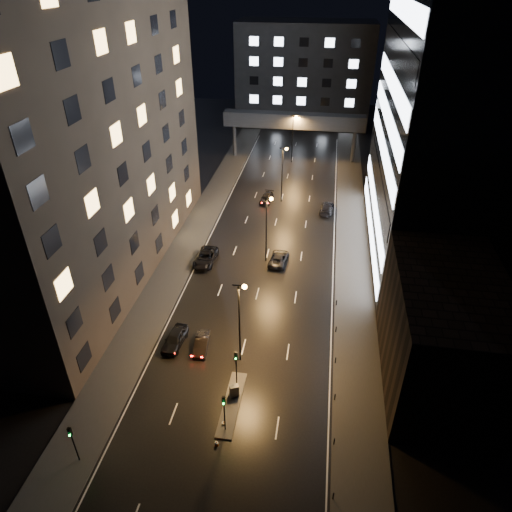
# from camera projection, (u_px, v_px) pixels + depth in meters

# --- Properties ---
(ground) EXTENTS (160.00, 160.00, 0.00)m
(ground) POSITION_uv_depth(u_px,v_px,m) (276.00, 222.00, 76.23)
(ground) COLOR black
(ground) RESTS_ON ground
(sidewalk_left) EXTENTS (5.00, 110.00, 0.15)m
(sidewalk_left) POSITION_uv_depth(u_px,v_px,m) (195.00, 230.00, 73.68)
(sidewalk_left) COLOR #383533
(sidewalk_left) RESTS_ON ground
(sidewalk_right) EXTENTS (5.00, 110.00, 0.15)m
(sidewalk_right) POSITION_uv_depth(u_px,v_px,m) (352.00, 243.00, 70.36)
(sidewalk_right) COLOR #383533
(sidewalk_right) RESTS_ON ground
(building_left) EXTENTS (15.00, 48.00, 40.00)m
(building_left) POSITION_uv_depth(u_px,v_px,m) (79.00, 124.00, 55.14)
(building_left) COLOR #2D2319
(building_left) RESTS_ON ground
(building_right_low) EXTENTS (10.00, 18.00, 12.00)m
(building_right_low) POSITION_uv_depth(u_px,v_px,m) (442.00, 332.00, 44.53)
(building_right_low) COLOR black
(building_right_low) RESTS_ON ground
(building_right_glass) EXTENTS (20.00, 36.00, 45.00)m
(building_right_glass) POSITION_uv_depth(u_px,v_px,m) (473.00, 94.00, 57.48)
(building_right_glass) COLOR black
(building_right_glass) RESTS_ON ground
(building_far) EXTENTS (34.00, 14.00, 25.00)m
(building_far) POSITION_uv_depth(u_px,v_px,m) (304.00, 74.00, 117.81)
(building_far) COLOR #333335
(building_far) RESTS_ON ground
(skybridge) EXTENTS (30.00, 3.00, 10.00)m
(skybridge) POSITION_uv_depth(u_px,v_px,m) (294.00, 121.00, 96.73)
(skybridge) COLOR #333335
(skybridge) RESTS_ON ground
(median_island) EXTENTS (1.60, 8.00, 0.15)m
(median_island) POSITION_uv_depth(u_px,v_px,m) (232.00, 404.00, 44.50)
(median_island) COLOR #383533
(median_island) RESTS_ON ground
(traffic_signal_near) EXTENTS (0.28, 0.34, 4.40)m
(traffic_signal_near) POSITION_uv_depth(u_px,v_px,m) (236.00, 363.00, 44.96)
(traffic_signal_near) COLOR black
(traffic_signal_near) RESTS_ON median_island
(traffic_signal_far) EXTENTS (0.28, 0.34, 4.40)m
(traffic_signal_far) POSITION_uv_depth(u_px,v_px,m) (224.00, 408.00, 40.38)
(traffic_signal_far) COLOR black
(traffic_signal_far) RESTS_ON median_island
(traffic_signal_corner) EXTENTS (0.28, 0.34, 4.40)m
(traffic_signal_corner) POSITION_uv_depth(u_px,v_px,m) (72.00, 440.00, 37.86)
(traffic_signal_corner) COLOR black
(traffic_signal_corner) RESTS_ON ground
(bollard_row) EXTENTS (0.12, 25.12, 0.90)m
(bollard_row) POSITION_uv_depth(u_px,v_px,m) (335.00, 378.00, 46.73)
(bollard_row) COLOR black
(bollard_row) RESTS_ON ground
(streetlight_near) EXTENTS (1.45, 0.50, 10.15)m
(streetlight_near) POSITION_uv_depth(u_px,v_px,m) (241.00, 314.00, 46.06)
(streetlight_near) COLOR black
(streetlight_near) RESTS_ON ground
(streetlight_mid_a) EXTENTS (1.45, 0.50, 10.15)m
(streetlight_mid_a) POSITION_uv_depth(u_px,v_px,m) (268.00, 221.00, 62.72)
(streetlight_mid_a) COLOR black
(streetlight_mid_a) RESTS_ON ground
(streetlight_mid_b) EXTENTS (1.45, 0.50, 10.15)m
(streetlight_mid_b) POSITION_uv_depth(u_px,v_px,m) (283.00, 168.00, 79.37)
(streetlight_mid_b) COLOR black
(streetlight_mid_b) RESTS_ON ground
(streetlight_far) EXTENTS (1.45, 0.50, 10.15)m
(streetlight_far) POSITION_uv_depth(u_px,v_px,m) (293.00, 133.00, 96.03)
(streetlight_far) COLOR black
(streetlight_far) RESTS_ON ground
(car_away_a) EXTENTS (2.25, 4.88, 1.62)m
(car_away_a) POSITION_uv_depth(u_px,v_px,m) (175.00, 339.00, 51.18)
(car_away_a) COLOR black
(car_away_a) RESTS_ON ground
(car_away_b) EXTENTS (1.80, 4.19, 1.34)m
(car_away_b) POSITION_uv_depth(u_px,v_px,m) (202.00, 343.00, 50.74)
(car_away_b) COLOR black
(car_away_b) RESTS_ON ground
(car_away_c) EXTENTS (2.81, 5.87, 1.61)m
(car_away_c) POSITION_uv_depth(u_px,v_px,m) (206.00, 257.00, 65.47)
(car_away_c) COLOR black
(car_away_c) RESTS_ON ground
(car_away_d) EXTENTS (2.35, 4.84, 1.36)m
(car_away_d) POSITION_uv_depth(u_px,v_px,m) (267.00, 198.00, 82.44)
(car_away_d) COLOR black
(car_away_d) RESTS_ON ground
(car_toward_a) EXTENTS (2.78, 5.28, 1.41)m
(car_toward_a) POSITION_uv_depth(u_px,v_px,m) (279.00, 258.00, 65.47)
(car_toward_a) COLOR black
(car_toward_a) RESTS_ON ground
(car_toward_b) EXTENTS (2.65, 5.52, 1.55)m
(car_toward_b) POSITION_uv_depth(u_px,v_px,m) (327.00, 208.00, 78.86)
(car_toward_b) COLOR black
(car_toward_b) RESTS_ON ground
(utility_cabinet) EXTENTS (1.05, 0.88, 1.34)m
(utility_cabinet) POSITION_uv_depth(u_px,v_px,m) (234.00, 391.00, 44.92)
(utility_cabinet) COLOR #49484B
(utility_cabinet) RESTS_ON median_island
(cone_a) EXTENTS (0.47, 0.47, 0.54)m
(cone_a) POSITION_uv_depth(u_px,v_px,m) (216.00, 443.00, 40.59)
(cone_a) COLOR #DC570B
(cone_a) RESTS_ON ground
(cone_b) EXTENTS (0.42, 0.42, 0.48)m
(cone_b) POSITION_uv_depth(u_px,v_px,m) (224.00, 423.00, 42.40)
(cone_b) COLOR orange
(cone_b) RESTS_ON ground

